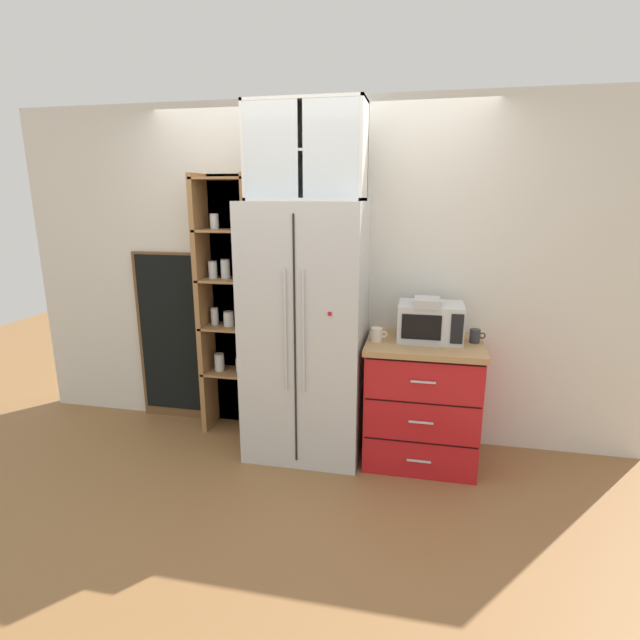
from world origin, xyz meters
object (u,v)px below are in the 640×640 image
coffee_maker (426,319)px  microwave (430,322)px  mug_charcoal (475,336)px  refrigerator (306,332)px  bottle_green (426,323)px  mug_cream (377,334)px  chalkboard_menu (172,337)px

coffee_maker → microwave: bearing=53.9°
mug_charcoal → microwave: bearing=178.8°
refrigerator → microwave: size_ratio=4.17×
coffee_maker → bottle_green: coffee_maker is taller
coffee_maker → mug_cream: bearing=-168.8°
microwave → bottle_green: bearing=-141.4°
microwave → bottle_green: bottle_green is taller
mug_charcoal → chalkboard_menu: 2.43m
mug_cream → refrigerator: bearing=176.1°
chalkboard_menu → coffee_maker: bearing=-7.4°
coffee_maker → chalkboard_menu: size_ratio=0.22×
coffee_maker → bottle_green: bearing=90.0°
coffee_maker → mug_charcoal: bearing=6.1°
refrigerator → coffee_maker: 0.85m
mug_cream → chalkboard_menu: 1.79m
bottle_green → microwave: bearing=38.6°
microwave → mug_cream: size_ratio=3.79×
refrigerator → mug_charcoal: 1.17m
refrigerator → mug_charcoal: size_ratio=17.12×
mug_charcoal → bottle_green: (-0.34, -0.02, 0.08)m
mug_cream → bottle_green: 0.35m
microwave → coffee_maker: (-0.03, -0.04, 0.03)m
refrigerator → microwave: (0.87, 0.07, 0.10)m
coffee_maker → mug_cream: (-0.33, -0.07, -0.11)m
refrigerator → microwave: refrigerator is taller
microwave → mug_charcoal: size_ratio=4.11×
mug_cream → mug_charcoal: 0.67m
coffee_maker → mug_cream: size_ratio=2.67×
chalkboard_menu → microwave: bearing=-6.2°
bottle_green → chalkboard_menu: chalkboard_menu is taller
microwave → chalkboard_menu: size_ratio=0.31×
refrigerator → coffee_maker: refrigerator is taller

